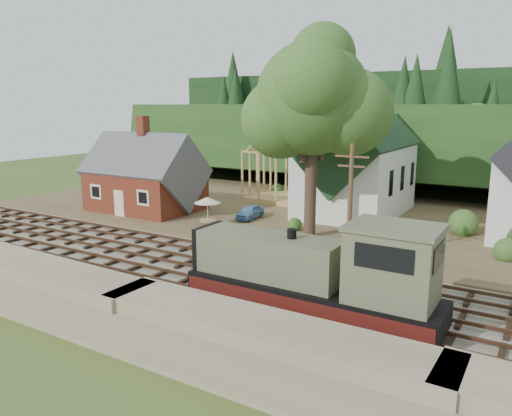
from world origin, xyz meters
The scene contains 16 objects.
ground centered at (0.00, 0.00, 0.00)m, with size 140.00×140.00×0.00m, color #384C1E.
embankment centered at (0.00, -8.50, 0.00)m, with size 64.00×5.00×1.60m, color #7F7259.
railroad_bed centered at (0.00, 0.00, 0.08)m, with size 64.00×11.00×0.16m, color #726B5B.
village_flat centered at (0.00, 18.00, 0.15)m, with size 64.00×26.00×0.30m, color brown.
hillside centered at (0.00, 42.00, 0.00)m, with size 70.00×28.00×8.00m, color #1E3F19.
ridge centered at (0.00, 58.00, 0.00)m, with size 80.00×20.00×12.00m, color black.
depot centered at (-16.00, 11.00, 3.21)m, with size 10.80×7.41×9.00m.
church centered at (2.00, 19.68, 5.18)m, with size 8.40×15.17×13.00m.
timber_frame centered at (-6.00, 22.00, 3.27)m, with size 8.20×6.20×6.99m.
lattice_tower centered at (-6.00, 28.00, 10.03)m, with size 3.20×3.20×12.12m.
big_tree centered at (2.17, 10.08, 10.22)m, with size 10.90×8.40×14.70m.
telegraph_pole_near centered at (7.00, 5.20, 4.25)m, with size 2.20×0.28×8.00m.
locomotive centered at (8.62, -3.00, 2.21)m, with size 12.64×3.16×5.04m.
car_blue centered at (-5.25, 12.90, 0.91)m, with size 1.43×3.56×1.21m, color #5A8FC2.
car_green centered at (-23.60, 12.17, 0.90)m, with size 1.27×3.66×1.20m, color #6D9265.
patio_set centered at (-6.86, 8.72, 2.40)m, with size 2.21×2.21×2.46m.
Camera 1 is at (17.91, -24.25, 10.37)m, focal length 35.00 mm.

